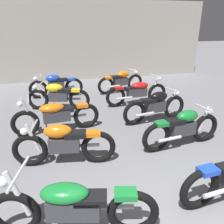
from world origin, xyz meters
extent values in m
cube|color=#9E998E|center=(0.00, 9.67, 1.80)|extent=(12.57, 0.24, 3.60)
torus|color=black|center=(-1.96, 0.90, 0.34)|extent=(0.68, 0.27, 0.67)
torus|color=black|center=(-0.50, 0.53, 0.34)|extent=(0.68, 0.27, 0.67)
cylinder|color=silver|center=(-1.88, 0.88, 0.65)|extent=(0.28, 0.13, 0.66)
cube|color=#38383D|center=(-1.23, 0.71, 0.44)|extent=(0.70, 0.39, 0.28)
ellipsoid|color=#197F33|center=(-1.33, 0.74, 0.66)|extent=(0.66, 0.46, 0.22)
cube|color=black|center=(-1.01, 0.66, 0.57)|extent=(0.45, 0.33, 0.10)
cube|color=#197F33|center=(-0.60, 0.56, 0.64)|extent=(0.32, 0.26, 0.08)
cylinder|color=silver|center=(-1.82, 0.86, 0.96)|extent=(0.20, 0.67, 0.04)
sphere|color=white|center=(-2.01, 0.91, 0.84)|extent=(0.14, 0.14, 0.14)
cylinder|color=silver|center=(-0.71, 0.72, 0.32)|extent=(0.55, 0.20, 0.07)
torus|color=black|center=(-1.88, 2.49, 0.34)|extent=(0.68, 0.22, 0.67)
torus|color=black|center=(-0.59, 2.28, 0.34)|extent=(0.68, 0.22, 0.67)
cylinder|color=silver|center=(-1.80, 2.47, 0.59)|extent=(0.25, 0.11, 0.56)
cube|color=#38383D|center=(-1.23, 2.38, 0.44)|extent=(0.60, 0.33, 0.28)
ellipsoid|color=orange|center=(-1.33, 2.40, 0.72)|extent=(0.56, 0.36, 0.26)
cube|color=black|center=(-1.02, 2.35, 0.64)|extent=(0.43, 0.30, 0.10)
cube|color=orange|center=(-0.69, 2.29, 0.64)|extent=(0.31, 0.24, 0.08)
cylinder|color=silver|center=(-1.74, 2.46, 0.85)|extent=(0.11, 0.48, 0.04)
sphere|color=white|center=(-1.94, 2.50, 0.73)|extent=(0.14, 0.14, 0.14)
cylinder|color=silver|center=(-0.82, 2.44, 0.32)|extent=(0.55, 0.16, 0.07)
torus|color=black|center=(-2.07, 3.82, 0.34)|extent=(0.68, 0.17, 0.67)
torus|color=black|center=(-0.58, 3.95, 0.34)|extent=(0.68, 0.17, 0.67)
cylinder|color=silver|center=(-1.99, 3.83, 0.65)|extent=(0.28, 0.09, 0.66)
cube|color=#38383D|center=(-1.32, 3.89, 0.44)|extent=(0.68, 0.30, 0.28)
ellipsoid|color=orange|center=(-1.42, 3.88, 0.66)|extent=(0.63, 0.37, 0.22)
cube|color=black|center=(-1.10, 3.91, 0.57)|extent=(0.42, 0.27, 0.10)
cube|color=orange|center=(-0.68, 3.94, 0.64)|extent=(0.30, 0.22, 0.08)
cylinder|color=silver|center=(-1.93, 3.83, 0.96)|extent=(0.10, 0.68, 0.04)
sphere|color=white|center=(-2.13, 3.82, 0.84)|extent=(0.14, 0.14, 0.14)
cylinder|color=silver|center=(-0.84, 4.06, 0.32)|extent=(0.55, 0.12, 0.07)
torus|color=black|center=(-1.84, 5.69, 0.34)|extent=(0.68, 0.27, 0.67)
torus|color=black|center=(-0.59, 5.37, 0.34)|extent=(0.68, 0.27, 0.67)
cylinder|color=silver|center=(-1.77, 5.67, 0.59)|extent=(0.25, 0.13, 0.56)
cube|color=#38383D|center=(-1.21, 5.53, 0.44)|extent=(0.61, 0.38, 0.28)
ellipsoid|color=yellow|center=(-1.31, 5.56, 0.72)|extent=(0.57, 0.40, 0.26)
cube|color=black|center=(-1.00, 5.48, 0.64)|extent=(0.45, 0.33, 0.10)
cube|color=yellow|center=(-0.68, 5.39, 0.64)|extent=(0.32, 0.26, 0.08)
cylinder|color=silver|center=(-1.71, 5.66, 0.85)|extent=(0.15, 0.47, 0.04)
sphere|color=white|center=(-1.90, 5.71, 0.73)|extent=(0.14, 0.14, 0.14)
cylinder|color=silver|center=(-0.79, 5.56, 0.32)|extent=(0.55, 0.21, 0.07)
torus|color=black|center=(-1.88, 6.92, 0.34)|extent=(0.67, 0.13, 0.67)
torus|color=black|center=(-0.58, 6.97, 0.34)|extent=(0.67, 0.13, 0.67)
cylinder|color=silver|center=(-1.80, 6.92, 0.59)|extent=(0.25, 0.08, 0.56)
cube|color=#38383D|center=(-1.23, 6.94, 0.44)|extent=(0.58, 0.26, 0.28)
ellipsoid|color=blue|center=(-1.33, 6.94, 0.72)|extent=(0.53, 0.30, 0.26)
cube|color=black|center=(-1.01, 6.95, 0.64)|extent=(0.41, 0.25, 0.10)
cube|color=blue|center=(-0.68, 6.96, 0.64)|extent=(0.29, 0.21, 0.08)
cylinder|color=silver|center=(-1.74, 6.92, 0.85)|extent=(0.05, 0.48, 0.04)
sphere|color=white|center=(-1.94, 6.92, 0.73)|extent=(0.14, 0.14, 0.14)
cylinder|color=silver|center=(-0.84, 7.09, 0.32)|extent=(0.55, 0.09, 0.07)
torus|color=black|center=(0.59, 0.71, 0.34)|extent=(0.68, 0.17, 0.67)
cube|color=blue|center=(0.69, 0.72, 0.64)|extent=(0.30, 0.23, 0.08)
cylinder|color=silver|center=(0.85, 0.61, 0.32)|extent=(0.55, 0.12, 0.07)
torus|color=black|center=(1.96, 2.52, 0.34)|extent=(0.68, 0.19, 0.67)
torus|color=black|center=(0.67, 2.36, 0.34)|extent=(0.68, 0.19, 0.67)
cylinder|color=silver|center=(1.88, 2.51, 0.59)|extent=(0.25, 0.10, 0.56)
cube|color=#38383D|center=(1.32, 2.44, 0.44)|extent=(0.60, 0.31, 0.28)
ellipsoid|color=#197F33|center=(1.42, 2.46, 0.72)|extent=(0.55, 0.34, 0.26)
cube|color=black|center=(1.10, 2.42, 0.64)|extent=(0.43, 0.29, 0.10)
cube|color=#197F33|center=(0.77, 2.38, 0.64)|extent=(0.30, 0.23, 0.08)
cylinder|color=silver|center=(1.82, 2.50, 0.85)|extent=(0.09, 0.48, 0.04)
sphere|color=white|center=(2.02, 2.53, 0.73)|extent=(0.14, 0.14, 0.14)
cylinder|color=silver|center=(0.93, 2.27, 0.32)|extent=(0.55, 0.14, 0.07)
torus|color=black|center=(1.98, 4.00, 0.34)|extent=(0.68, 0.21, 0.67)
torus|color=black|center=(0.70, 3.80, 0.34)|extent=(0.68, 0.21, 0.67)
cylinder|color=silver|center=(1.90, 3.99, 0.59)|extent=(0.25, 0.11, 0.56)
cube|color=#38383D|center=(1.34, 3.90, 0.44)|extent=(0.60, 0.33, 0.28)
ellipsoid|color=black|center=(1.44, 3.92, 0.72)|extent=(0.56, 0.36, 0.26)
cube|color=black|center=(1.12, 3.87, 0.64)|extent=(0.43, 0.30, 0.10)
cube|color=black|center=(0.80, 3.82, 0.64)|extent=(0.31, 0.24, 0.08)
cylinder|color=silver|center=(1.84, 3.98, 0.85)|extent=(0.11, 0.48, 0.04)
sphere|color=white|center=(2.04, 4.01, 0.73)|extent=(0.14, 0.14, 0.14)
cylinder|color=silver|center=(0.96, 3.71, 0.32)|extent=(0.55, 0.15, 0.07)
torus|color=black|center=(2.09, 5.41, 0.34)|extent=(0.68, 0.15, 0.67)
torus|color=black|center=(0.60, 5.32, 0.34)|extent=(0.68, 0.15, 0.67)
cylinder|color=silver|center=(2.01, 5.41, 0.65)|extent=(0.28, 0.09, 0.66)
cube|color=#38383D|center=(1.34, 5.36, 0.44)|extent=(0.67, 0.28, 0.28)
ellipsoid|color=red|center=(1.44, 5.37, 0.66)|extent=(0.62, 0.36, 0.22)
cube|color=black|center=(1.12, 5.35, 0.57)|extent=(0.41, 0.26, 0.10)
cube|color=red|center=(0.70, 5.32, 0.64)|extent=(0.29, 0.22, 0.08)
cylinder|color=silver|center=(1.95, 5.40, 0.96)|extent=(0.08, 0.68, 0.04)
sphere|color=white|center=(2.15, 5.41, 0.84)|extent=(0.14, 0.14, 0.14)
cylinder|color=silver|center=(0.85, 5.20, 0.32)|extent=(0.55, 0.10, 0.07)
torus|color=black|center=(1.89, 7.06, 0.34)|extent=(0.68, 0.24, 0.67)
torus|color=black|center=(0.61, 6.80, 0.34)|extent=(0.68, 0.24, 0.67)
cylinder|color=silver|center=(1.81, 7.05, 0.59)|extent=(0.25, 0.12, 0.56)
cube|color=#38383D|center=(1.25, 6.93, 0.44)|extent=(0.61, 0.35, 0.28)
ellipsoid|color=orange|center=(1.35, 6.95, 0.72)|extent=(0.57, 0.38, 0.26)
cube|color=black|center=(1.04, 6.89, 0.64)|extent=(0.44, 0.32, 0.10)
cube|color=orange|center=(0.71, 6.82, 0.64)|extent=(0.31, 0.25, 0.08)
cylinder|color=silver|center=(1.75, 7.03, 0.85)|extent=(0.13, 0.48, 0.04)
sphere|color=white|center=(1.95, 7.07, 0.73)|extent=(0.14, 0.14, 0.14)
cylinder|color=silver|center=(0.89, 6.72, 0.32)|extent=(0.55, 0.18, 0.07)
camera|label=1|loc=(-1.33, -1.60, 2.60)|focal=37.00mm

